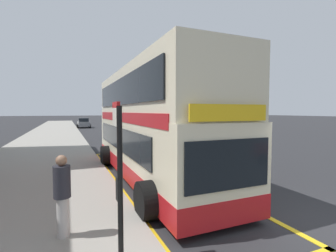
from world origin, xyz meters
TOP-DOWN VIEW (x-y plane):
  - ground_plane at (0.00, 32.00)m, footprint 260.00×260.00m
  - pavement_near at (-7.00, 32.00)m, footprint 6.00×76.00m
  - double_decker_bus at (-2.46, 6.07)m, footprint 3.19×10.62m
  - bus_bay_markings at (-2.40, 6.01)m, footprint 3.19×13.02m
  - bus_stop_sign at (-4.88, 0.50)m, footprint 0.09×0.51m
  - parked_car_grey_distant at (-2.89, 39.39)m, footprint 2.09×4.20m
  - parked_car_silver_ahead at (2.97, 26.04)m, footprint 2.09×4.20m
  - parked_car_teal_far at (2.74, 20.99)m, footprint 2.09×4.20m
  - pedestrian_waiting_near_sign at (-5.77, 1.92)m, footprint 0.34×0.34m

SIDE VIEW (x-z plane):
  - ground_plane at x=0.00m, z-range 0.00..0.00m
  - bus_bay_markings at x=-2.40m, z-range 0.00..0.01m
  - pavement_near at x=-7.00m, z-range 0.00..0.14m
  - parked_car_grey_distant at x=-2.89m, z-range -0.01..1.61m
  - parked_car_silver_ahead at x=2.97m, z-range -0.01..1.61m
  - parked_car_teal_far at x=2.74m, z-range -0.01..1.61m
  - pedestrian_waiting_near_sign at x=-5.77m, z-range 0.22..1.93m
  - bus_stop_sign at x=-4.88m, z-range 0.38..3.14m
  - double_decker_bus at x=-2.46m, z-range -0.14..4.26m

